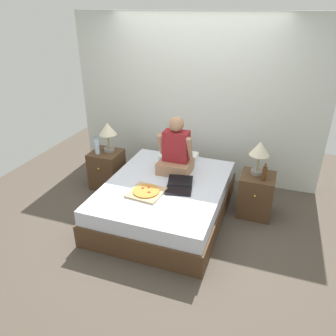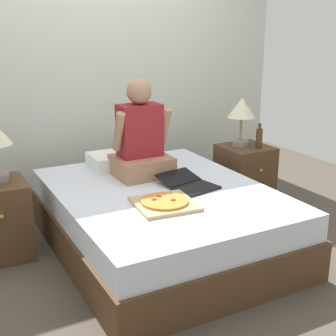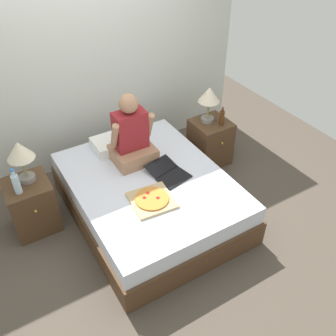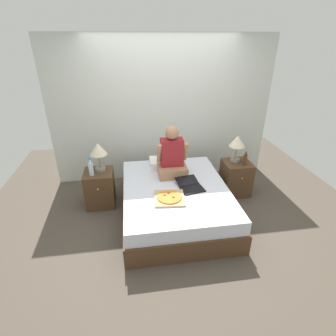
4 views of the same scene
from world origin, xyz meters
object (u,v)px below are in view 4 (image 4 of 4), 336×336
object	(u,v)px
nightstand_left	(100,188)
water_bottle	(91,168)
laptop	(191,186)
lamp_on_left_nightstand	(98,151)
beer_bottle	(245,159)
person_seated	(172,157)
pizza_box	(169,198)
nightstand_right	(236,178)
bed	(175,201)
lamp_on_right_nightstand	(237,143)

from	to	relation	value
nightstand_left	water_bottle	xyz separation A→B (m)	(-0.08, -0.09, 0.40)
nightstand_left	laptop	size ratio (longest dim) A/B	1.23
lamp_on_left_nightstand	beer_bottle	xyz separation A→B (m)	(2.28, -0.15, -0.23)
person_seated	laptop	size ratio (longest dim) A/B	1.66
person_seated	pizza_box	distance (m)	0.76
nightstand_left	pizza_box	distance (m)	1.27
lamp_on_left_nightstand	laptop	bearing A→B (deg)	-23.77
nightstand_right	lamp_on_left_nightstand	bearing A→B (deg)	178.70
bed	lamp_on_right_nightstand	distance (m)	1.38
beer_bottle	pizza_box	size ratio (longest dim) A/B	0.53
water_bottle	person_seated	size ratio (longest dim) A/B	0.35
beer_bottle	person_seated	world-z (taller)	person_seated
laptop	person_seated	bearing A→B (deg)	113.63
bed	laptop	distance (m)	0.35
lamp_on_right_nightstand	lamp_on_left_nightstand	bearing A→B (deg)	180.00
water_bottle	lamp_on_right_nightstand	bearing A→B (deg)	3.48
bed	nightstand_right	size ratio (longest dim) A/B	3.39
nightstand_left	laptop	distance (m)	1.45
beer_bottle	bed	bearing A→B (deg)	-163.40
lamp_on_left_nightstand	nightstand_left	bearing A→B (deg)	-128.63
bed	lamp_on_left_nightstand	xyz separation A→B (m)	(-1.09, 0.51, 0.66)
bed	water_bottle	xyz separation A→B (m)	(-1.21, 0.37, 0.45)
nightstand_left	laptop	xyz separation A→B (m)	(1.34, -0.52, 0.22)
lamp_on_left_nightstand	nightstand_right	distance (m)	2.30
laptop	pizza_box	world-z (taller)	laptop
nightstand_right	bed	bearing A→B (deg)	-157.93
nightstand_left	pizza_box	size ratio (longest dim) A/B	1.33
person_seated	lamp_on_left_nightstand	bearing A→B (deg)	173.88
beer_bottle	person_seated	size ratio (longest dim) A/B	0.29
bed	nightstand_left	distance (m)	1.22
lamp_on_left_nightstand	person_seated	size ratio (longest dim) A/B	0.58
bed	lamp_on_right_nightstand	xyz separation A→B (m)	(1.10, 0.51, 0.66)
lamp_on_left_nightstand	water_bottle	bearing A→B (deg)	-130.60
nightstand_right	pizza_box	distance (m)	1.49
bed	nightstand_right	xyz separation A→B (m)	(1.13, 0.46, 0.05)
bed	pizza_box	size ratio (longest dim) A/B	4.51
beer_bottle	water_bottle	bearing A→B (deg)	179.76
lamp_on_right_nightstand	pizza_box	size ratio (longest dim) A/B	1.04
lamp_on_right_nightstand	person_seated	world-z (taller)	person_seated
nightstand_right	lamp_on_right_nightstand	size ratio (longest dim) A/B	1.28
beer_bottle	pizza_box	world-z (taller)	beer_bottle
water_bottle	pizza_box	distance (m)	1.28
water_bottle	nightstand_right	world-z (taller)	water_bottle
pizza_box	bed	bearing A→B (deg)	66.40
bed	pizza_box	xyz separation A→B (m)	(-0.14, -0.31, 0.27)
beer_bottle	laptop	bearing A→B (deg)	-156.83
lamp_on_right_nightstand	person_seated	bearing A→B (deg)	-173.79
water_bottle	beer_bottle	bearing A→B (deg)	-0.24
nightstand_right	pizza_box	world-z (taller)	nightstand_right
bed	beer_bottle	bearing A→B (deg)	16.60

